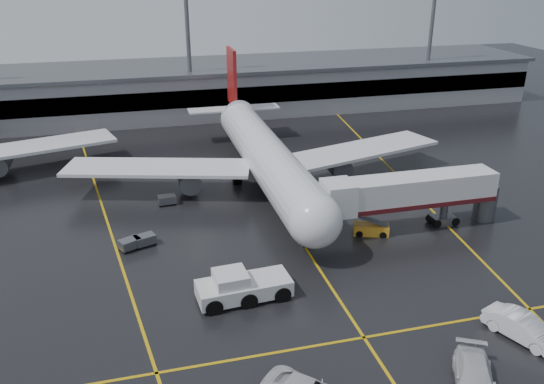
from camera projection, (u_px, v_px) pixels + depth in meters
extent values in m
plane|color=black|center=(285.00, 217.00, 61.74)|extent=(220.00, 220.00, 0.00)
cube|color=gold|center=(285.00, 216.00, 61.74)|extent=(0.25, 90.00, 0.02)
cube|color=gold|center=(364.00, 337.00, 42.14)|extent=(60.00, 0.25, 0.02)
cube|color=gold|center=(100.00, 200.00, 66.00)|extent=(9.99, 69.35, 0.02)
cube|color=gold|center=(393.00, 171.00, 74.82)|extent=(7.57, 69.64, 0.02)
cube|color=gray|center=(214.00, 89.00, 102.92)|extent=(120.00, 18.00, 8.00)
cube|color=black|center=(223.00, 97.00, 94.89)|extent=(120.00, 0.40, 3.00)
cube|color=#595B60|center=(213.00, 65.00, 101.24)|extent=(122.00, 19.00, 0.60)
cylinder|color=#595B60|center=(189.00, 48.00, 93.10)|extent=(0.70, 0.70, 25.00)
cylinder|color=#595B60|center=(430.00, 39.00, 103.54)|extent=(0.70, 0.70, 25.00)
cylinder|color=silver|center=(267.00, 158.00, 67.22)|extent=(5.20, 36.00, 5.20)
sphere|color=silver|center=(315.00, 221.00, 51.19)|extent=(5.20, 5.20, 5.20)
cone|color=silver|center=(234.00, 110.00, 85.69)|extent=(4.94, 8.00, 4.94)
cube|color=maroon|center=(232.00, 77.00, 84.66)|extent=(0.50, 5.50, 8.50)
cube|color=silver|center=(234.00, 109.00, 85.61)|extent=(14.00, 3.00, 0.25)
cube|color=silver|center=(158.00, 168.00, 66.30)|extent=(22.80, 11.83, 0.40)
cube|color=silver|center=(360.00, 150.00, 72.33)|extent=(22.80, 11.83, 0.40)
cylinder|color=#595B60|center=(189.00, 179.00, 66.77)|extent=(2.60, 4.50, 2.60)
cylinder|color=#595B60|center=(337.00, 165.00, 71.18)|extent=(2.60, 4.50, 2.60)
cylinder|color=#595B60|center=(304.00, 237.00, 55.12)|extent=(0.56, 0.56, 2.00)
cylinder|color=#595B60|center=(237.00, 176.00, 70.40)|extent=(0.56, 0.56, 2.00)
cylinder|color=#595B60|center=(286.00, 171.00, 71.89)|extent=(0.56, 0.56, 2.00)
cylinder|color=black|center=(304.00, 242.00, 55.33)|extent=(0.40, 1.10, 1.10)
cylinder|color=black|center=(237.00, 179.00, 70.58)|extent=(1.00, 1.40, 1.40)
cylinder|color=black|center=(286.00, 175.00, 72.06)|extent=(1.00, 1.40, 1.40)
cube|color=silver|center=(28.00, 148.00, 73.27)|extent=(22.80, 11.83, 0.40)
cylinder|color=#595B60|center=(0.00, 162.00, 72.12)|extent=(2.60, 4.50, 2.60)
cube|color=silver|center=(413.00, 190.00, 57.46)|extent=(18.00, 3.20, 3.00)
cube|color=#4B1115|center=(411.00, 201.00, 57.97)|extent=(18.00, 3.30, 0.50)
cube|color=silver|center=(338.00, 198.00, 55.56)|extent=(3.00, 3.40, 3.30)
cylinder|color=#595B60|center=(444.00, 211.00, 59.52)|extent=(0.80, 0.80, 3.00)
cube|color=#595B60|center=(443.00, 220.00, 59.94)|extent=(2.60, 1.60, 0.90)
cylinder|color=#595B60|center=(485.00, 202.00, 60.49)|extent=(2.40, 2.40, 4.00)
cylinder|color=black|center=(433.00, 221.00, 59.68)|extent=(0.90, 1.80, 0.90)
cylinder|color=black|center=(452.00, 219.00, 60.19)|extent=(0.90, 1.80, 0.90)
cube|color=silver|center=(244.00, 288.00, 46.62)|extent=(8.05, 3.68, 1.35)
cube|color=silver|center=(231.00, 279.00, 45.85)|extent=(2.87, 2.87, 1.12)
cube|color=black|center=(231.00, 279.00, 45.85)|extent=(2.58, 2.58, 1.01)
cylinder|color=black|center=(210.00, 298.00, 45.92)|extent=(1.69, 3.46, 1.46)
cylinder|color=black|center=(244.00, 292.00, 46.77)|extent=(1.69, 3.46, 1.46)
cylinder|color=black|center=(277.00, 286.00, 47.63)|extent=(1.69, 3.46, 1.46)
cube|color=orange|center=(371.00, 229.00, 57.64)|extent=(3.92, 2.69, 1.11)
cube|color=#595B60|center=(372.00, 220.00, 57.22)|extent=(3.59, 2.08, 1.26)
cylinder|color=black|center=(359.00, 231.00, 57.85)|extent=(1.26, 1.85, 0.70)
cylinder|color=black|center=(383.00, 232.00, 57.62)|extent=(1.26, 1.85, 0.70)
imported|color=silver|center=(474.00, 378.00, 36.86)|extent=(5.06, 6.60, 1.78)
imported|color=white|center=(523.00, 328.00, 41.70)|extent=(4.16, 6.24, 1.95)
cube|color=#595B60|center=(145.00, 239.00, 55.37)|extent=(2.32, 1.89, 0.90)
cylinder|color=black|center=(140.00, 248.00, 54.76)|extent=(0.40, 0.20, 0.40)
cylinder|color=black|center=(155.00, 243.00, 55.59)|extent=(0.40, 0.20, 0.40)
cylinder|color=black|center=(136.00, 244.00, 55.52)|extent=(0.40, 0.20, 0.40)
cylinder|color=black|center=(151.00, 240.00, 56.35)|extent=(0.40, 0.20, 0.40)
cube|color=#595B60|center=(130.00, 243.00, 54.60)|extent=(2.37, 2.06, 0.90)
cylinder|color=black|center=(125.00, 252.00, 53.95)|extent=(0.40, 0.20, 0.40)
cylinder|color=black|center=(140.00, 247.00, 54.93)|extent=(0.40, 0.20, 0.40)
cylinder|color=black|center=(121.00, 248.00, 54.64)|extent=(0.40, 0.20, 0.40)
cylinder|color=black|center=(135.00, 243.00, 55.62)|extent=(0.40, 0.20, 0.40)
cube|color=#595B60|center=(167.00, 199.00, 64.51)|extent=(2.10, 1.46, 0.90)
cylinder|color=black|center=(161.00, 206.00, 64.02)|extent=(0.40, 0.20, 0.40)
cylinder|color=black|center=(175.00, 204.00, 64.51)|extent=(0.40, 0.20, 0.40)
cylinder|color=black|center=(160.00, 202.00, 64.89)|extent=(0.40, 0.20, 0.40)
cylinder|color=black|center=(173.00, 200.00, 65.38)|extent=(0.40, 0.20, 0.40)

